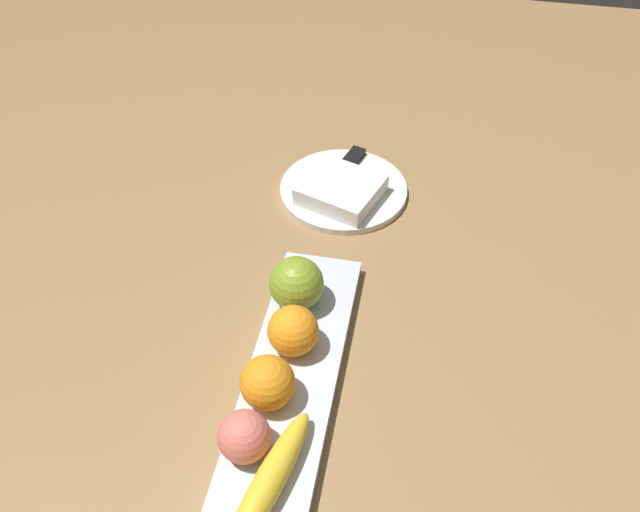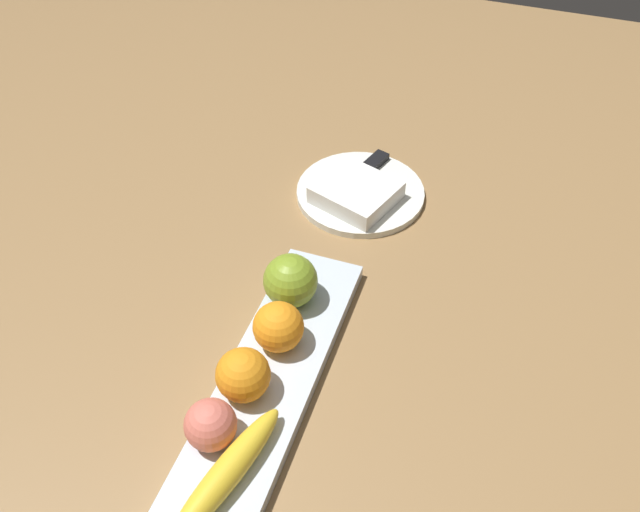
% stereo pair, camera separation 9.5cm
% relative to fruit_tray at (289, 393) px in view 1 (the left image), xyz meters
% --- Properties ---
extents(ground_plane, '(2.40, 2.40, 0.00)m').
position_rel_fruit_tray_xyz_m(ground_plane, '(-0.03, 0.01, -0.01)').
color(ground_plane, olive).
extents(fruit_tray, '(0.47, 0.11, 0.02)m').
position_rel_fruit_tray_xyz_m(fruit_tray, '(0.00, 0.00, 0.00)').
color(fruit_tray, silver).
rests_on(fruit_tray, ground_plane).
extents(apple, '(0.08, 0.08, 0.08)m').
position_rel_fruit_tray_xyz_m(apple, '(-0.14, -0.02, 0.05)').
color(apple, olive).
rests_on(apple, fruit_tray).
extents(banana, '(0.19, 0.08, 0.03)m').
position_rel_fruit_tray_xyz_m(banana, '(0.13, 0.01, 0.03)').
color(banana, yellow).
rests_on(banana, fruit_tray).
extents(orange_near_apple, '(0.07, 0.07, 0.07)m').
position_rel_fruit_tray_xyz_m(orange_near_apple, '(-0.06, -0.01, 0.04)').
color(orange_near_apple, orange).
rests_on(orange_near_apple, fruit_tray).
extents(orange_near_banana, '(0.07, 0.07, 0.07)m').
position_rel_fruit_tray_xyz_m(orange_near_banana, '(0.02, -0.02, 0.04)').
color(orange_near_banana, orange).
rests_on(orange_near_banana, fruit_tray).
extents(peach, '(0.06, 0.06, 0.06)m').
position_rel_fruit_tray_xyz_m(peach, '(0.09, -0.03, 0.04)').
color(peach, '#E4705E').
rests_on(peach, fruit_tray).
extents(dinner_plate, '(0.21, 0.21, 0.01)m').
position_rel_fruit_tray_xyz_m(dinner_plate, '(-0.41, 0.00, -0.00)').
color(dinner_plate, white).
rests_on(dinner_plate, ground_plane).
extents(folded_napkin, '(0.14, 0.15, 0.03)m').
position_rel_fruit_tray_xyz_m(folded_napkin, '(-0.39, 0.00, 0.02)').
color(folded_napkin, white).
rests_on(folded_napkin, dinner_plate).
extents(knife, '(0.18, 0.07, 0.01)m').
position_rel_fruit_tray_xyz_m(knife, '(-0.46, -0.01, 0.01)').
color(knife, silver).
rests_on(knife, dinner_plate).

